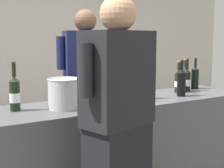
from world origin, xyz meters
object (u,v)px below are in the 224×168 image
Objects in this scene: wine_bottle_5 at (179,81)px; ice_bucket at (64,93)px; wine_bottle_4 at (195,77)px; wine_bottle_6 at (185,78)px; wine_bottle_0 at (15,94)px; wine_bottle_10 at (112,85)px; wine_bottle_8 at (132,83)px; wine_bottle_9 at (99,88)px; wine_bottle_1 at (181,82)px; person_server at (86,98)px; wine_bottle_3 at (130,87)px; wine_bottle_2 at (146,86)px; wine_glass at (113,87)px; person_guest at (118,138)px; wine_bottle_7 at (187,80)px.

ice_bucket is at bearing -175.13° from wine_bottle_5.
wine_bottle_6 is at bearing 169.17° from wine_bottle_4.
wine_bottle_10 is at bearing 3.77° from wine_bottle_0.
wine_bottle_8 is at bearing 5.16° from wine_bottle_0.
wine_bottle_1 is at bearing -12.28° from wine_bottle_9.
wine_bottle_0 is 0.21× the size of person_server.
wine_bottle_5 is 0.91× the size of wine_bottle_8.
wine_bottle_6 is (0.19, 0.11, 0.00)m from wine_bottle_5.
wine_bottle_1 reaches higher than wine_bottle_10.
wine_bottle_4 is 0.19× the size of person_server.
wine_bottle_6 is 0.99× the size of wine_bottle_10.
wine_bottle_0 is at bearing -176.86° from wine_bottle_6.
wine_bottle_3 reaches higher than wine_bottle_4.
wine_bottle_8 reaches higher than wine_bottle_10.
wine_glass is at bearing -174.20° from wine_bottle_2.
ice_bucket is at bearing 179.95° from wine_bottle_2.
wine_bottle_1 is at bearing 27.90° from person_guest.
wine_bottle_3 is 0.70m from wine_bottle_5.
wine_bottle_8 is (-0.48, 0.11, 0.01)m from wine_bottle_5.
wine_bottle_5 is at bearing -0.51° from wine_bottle_0.
wine_bottle_9 is (-1.02, -0.01, 0.01)m from wine_bottle_7.
wine_bottle_10 is (-0.72, 0.07, 0.00)m from wine_bottle_5.
wine_bottle_1 is 1.14m from ice_bucket.
wine_glass is at bearing 176.77° from wine_bottle_3.
wine_bottle_2 reaches higher than ice_bucket.
wine_bottle_8 is 0.53m from person_server.
wine_bottle_1 is at bearing -3.12° from ice_bucket.
wine_bottle_1 is 0.65m from wine_bottle_10.
wine_bottle_2 is 0.19× the size of person_server.
wine_bottle_10 reaches higher than wine_bottle_6.
wine_bottle_4 is 1.02× the size of wine_bottle_10.
wine_bottle_10 is (0.87, 0.06, -0.01)m from wine_bottle_0.
wine_bottle_7 reaches higher than wine_bottle_6.
wine_bottle_4 reaches higher than wine_glass.
wine_bottle_2 is 0.61m from wine_bottle_7.
person_server is at bearing 111.74° from wine_bottle_2.
wine_bottle_0 is 0.87m from wine_bottle_10.
wine_bottle_6 is (0.32, 0.28, -0.01)m from wine_bottle_1.
wine_bottle_4 is at bearing 2.24° from wine_bottle_0.
wine_bottle_5 is at bearing 0.05° from wine_bottle_9.
wine_glass is 0.12× the size of person_guest.
wine_bottle_9 is at bearing -174.08° from wine_bottle_6.
person_guest is (-0.33, -0.58, -0.22)m from wine_glass.
wine_bottle_6 is 0.19× the size of person_guest.
wine_bottle_2 is 0.37m from wine_glass.
wine_bottle_1 is at bearing -126.13° from wine_bottle_5.
wine_bottle_9 is 1.02× the size of wine_bottle_10.
wine_glass is at bearing -144.81° from wine_bottle_8.
wine_bottle_7 is (0.81, 0.17, -0.01)m from wine_bottle_3.
wine_bottle_6 is at bearing 18.15° from wine_bottle_2.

